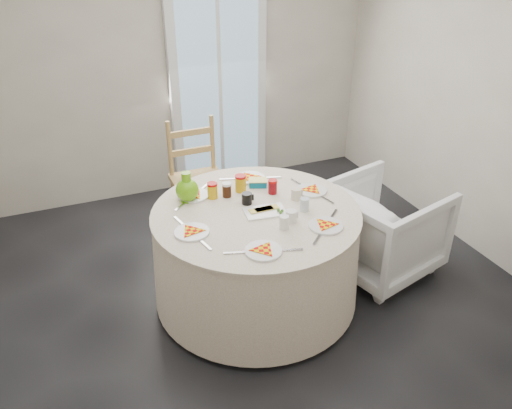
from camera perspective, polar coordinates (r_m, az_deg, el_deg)
name	(u,v)px	position (r m, az deg, el deg)	size (l,w,h in m)	color
floor	(256,294)	(3.88, -0.04, -10.14)	(4.00, 4.00, 0.00)	black
wall_back	(177,64)	(5.05, -9.05, 15.55)	(4.00, 0.02, 2.60)	#BCB5A3
wall_right	(495,98)	(4.35, 25.61, 10.90)	(0.02, 4.00, 2.60)	#BCB5A3
glass_door	(219,87)	(5.17, -4.28, 13.27)	(1.00, 0.08, 2.10)	silver
table	(256,256)	(3.63, 0.00, -5.87)	(1.48, 1.48, 0.75)	#F6E2C7
wooden_chair	(199,184)	(4.45, -6.49, 2.39)	(0.46, 0.44, 1.03)	tan
armchair	(382,226)	(4.06, 14.18, -2.43)	(0.80, 0.75, 0.82)	white
place_settings	(256,208)	(3.42, 0.00, -0.44)	(1.23, 1.23, 0.02)	white
jar_cluster	(241,187)	(3.59, -1.67, 1.98)	(0.49, 0.24, 0.14)	#A65513
butter_tub	(258,182)	(3.74, 0.21, 2.61)	(0.14, 0.10, 0.05)	#07668A
green_pitcher	(187,185)	(3.54, -7.91, 2.18)	(0.16, 0.16, 0.21)	#5FAE0E
cheese_platter	(265,210)	(3.40, 1.05, -0.60)	(0.28, 0.18, 0.04)	white
mugs_glasses	(277,199)	(3.45, 2.45, 0.62)	(0.55, 0.55, 0.10)	#9F9F9F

